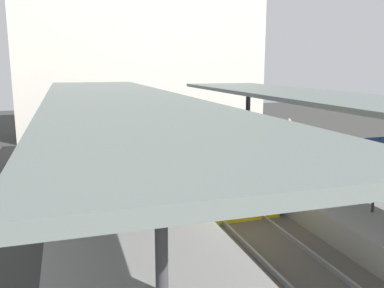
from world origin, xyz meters
TOP-DOWN VIEW (x-y plane):
  - ground_plane at (0.00, 0.00)m, footprint 80.00×80.00m
  - platform_left at (-3.80, 0.00)m, footprint 4.40×28.00m
  - platform_right at (3.80, 0.00)m, footprint 4.40×28.00m
  - track_ballast at (0.00, 0.00)m, footprint 3.20×28.00m
  - rail_near_side at (-0.72, 0.00)m, footprint 0.08×28.00m
  - rail_far_side at (0.72, 0.00)m, footprint 0.08×28.00m
  - commuter_train at (0.00, 7.02)m, footprint 2.78×14.50m
  - canopy_left at (-3.80, 1.40)m, footprint 4.18×21.00m
  - canopy_right at (3.80, 1.40)m, footprint 4.18×21.00m
  - platform_bench at (2.51, -0.52)m, footprint 1.40×0.41m
  - platform_sign at (3.04, -2.48)m, footprint 0.90×0.08m
  - passenger_near_bench at (4.94, 5.51)m, footprint 0.36×0.36m
  - passenger_mid_platform at (4.50, 0.60)m, footprint 0.36×0.36m
  - station_building_backdrop at (0.49, 20.00)m, footprint 18.00×6.00m

SIDE VIEW (x-z plane):
  - ground_plane at x=0.00m, z-range 0.00..0.00m
  - track_ballast at x=0.00m, z-range 0.00..0.20m
  - rail_near_side at x=-0.72m, z-range 0.20..0.34m
  - rail_far_side at x=0.72m, z-range 0.20..0.34m
  - platform_left at x=-3.80m, z-range 0.00..1.00m
  - platform_right at x=3.80m, z-range 0.00..1.00m
  - platform_bench at x=2.51m, z-range 1.03..1.89m
  - commuter_train at x=0.00m, z-range 0.18..3.28m
  - passenger_near_bench at x=4.94m, z-range 1.03..2.73m
  - passenger_mid_platform at x=4.50m, z-range 1.03..2.75m
  - platform_sign at x=3.04m, z-range 1.52..3.73m
  - canopy_right at x=3.80m, z-range 2.44..5.56m
  - canopy_left at x=-3.80m, z-range 2.52..5.80m
  - station_building_backdrop at x=0.49m, z-range 0.00..11.00m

